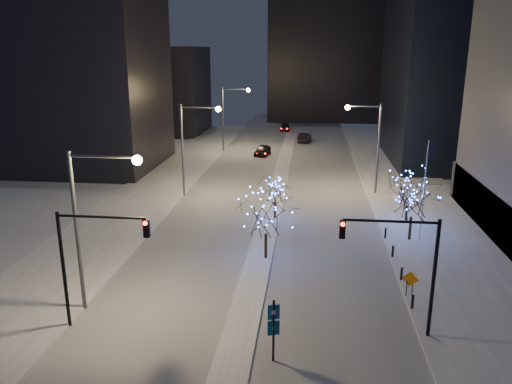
# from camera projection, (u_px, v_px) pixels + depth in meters

# --- Properties ---
(ground) EXTENTS (160.00, 160.00, 0.00)m
(ground) POSITION_uv_depth(u_px,v_px,m) (239.00, 336.00, 28.07)
(ground) COLOR silver
(ground) RESTS_ON ground
(road) EXTENTS (20.00, 130.00, 0.02)m
(road) POSITION_uv_depth(u_px,v_px,m) (280.00, 180.00, 61.51)
(road) COLOR #ADB2BC
(road) RESTS_ON ground
(median) EXTENTS (2.00, 80.00, 0.15)m
(median) POSITION_uv_depth(u_px,v_px,m) (277.00, 190.00, 56.71)
(median) COLOR white
(median) RESTS_ON ground
(east_sidewalk) EXTENTS (10.00, 90.00, 0.15)m
(east_sidewalk) POSITION_uv_depth(u_px,v_px,m) (433.00, 225.00, 45.57)
(east_sidewalk) COLOR white
(east_sidewalk) RESTS_ON ground
(west_sidewalk) EXTENTS (8.00, 90.00, 0.15)m
(west_sidewalk) POSITION_uv_depth(u_px,v_px,m) (126.00, 214.00, 48.64)
(west_sidewalk) COLOR white
(west_sidewalk) RESTS_ON ground
(filler_west_near) EXTENTS (22.00, 18.00, 24.00)m
(filler_west_near) POSITION_uv_depth(u_px,v_px,m) (72.00, 77.00, 65.94)
(filler_west_near) COLOR black
(filler_west_near) RESTS_ON ground
(filler_west_far) EXTENTS (18.00, 16.00, 16.00)m
(filler_west_far) POSITION_uv_depth(u_px,v_px,m) (157.00, 90.00, 95.49)
(filler_west_far) COLOR black
(filler_west_far) RESTS_ON ground
(horizon_block) EXTENTS (24.00, 14.00, 42.00)m
(horizon_block) POSITION_uv_depth(u_px,v_px,m) (325.00, 23.00, 109.54)
(horizon_block) COLOR black
(horizon_block) RESTS_ON ground
(street_lamp_w_near) EXTENTS (4.40, 0.56, 10.00)m
(street_lamp_w_near) POSITION_uv_depth(u_px,v_px,m) (92.00, 210.00, 29.13)
(street_lamp_w_near) COLOR #595E66
(street_lamp_w_near) RESTS_ON ground
(street_lamp_w_mid) EXTENTS (4.40, 0.56, 10.00)m
(street_lamp_w_mid) POSITION_uv_depth(u_px,v_px,m) (192.00, 138.00, 53.02)
(street_lamp_w_mid) COLOR #595E66
(street_lamp_w_mid) RESTS_ON ground
(street_lamp_w_far) EXTENTS (4.40, 0.56, 10.00)m
(street_lamp_w_far) POSITION_uv_depth(u_px,v_px,m) (229.00, 110.00, 76.90)
(street_lamp_w_far) COLOR #595E66
(street_lamp_w_far) RESTS_ON ground
(street_lamp_east) EXTENTS (3.90, 0.56, 10.00)m
(street_lamp_east) POSITION_uv_depth(u_px,v_px,m) (370.00, 137.00, 53.89)
(street_lamp_east) COLOR #595E66
(street_lamp_east) RESTS_ON ground
(traffic_signal_west) EXTENTS (5.26, 0.43, 7.00)m
(traffic_signal_west) POSITION_uv_depth(u_px,v_px,m) (88.00, 251.00, 27.65)
(traffic_signal_west) COLOR black
(traffic_signal_west) RESTS_ON ground
(traffic_signal_east) EXTENTS (5.26, 0.43, 7.00)m
(traffic_signal_east) POSITION_uv_depth(u_px,v_px,m) (406.00, 258.00, 26.76)
(traffic_signal_east) COLOR black
(traffic_signal_east) RESTS_ON ground
(flagpoles) EXTENTS (1.35, 2.60, 8.00)m
(flagpoles) POSITION_uv_depth(u_px,v_px,m) (426.00, 182.00, 41.81)
(flagpoles) COLOR silver
(flagpoles) RESTS_ON east_sidewalk
(bollards) EXTENTS (0.16, 12.16, 0.90)m
(bollards) POSITION_uv_depth(u_px,v_px,m) (397.00, 262.00, 36.38)
(bollards) COLOR black
(bollards) RESTS_ON east_sidewalk
(car_near) EXTENTS (2.55, 4.81, 1.56)m
(car_near) POSITION_uv_depth(u_px,v_px,m) (262.00, 150.00, 75.62)
(car_near) COLOR black
(car_near) RESTS_ON ground
(car_mid) EXTENTS (2.40, 4.99, 1.58)m
(car_mid) POSITION_uv_depth(u_px,v_px,m) (305.00, 137.00, 86.56)
(car_mid) COLOR black
(car_mid) RESTS_ON ground
(car_far) EXTENTS (1.77, 4.33, 1.26)m
(car_far) POSITION_uv_depth(u_px,v_px,m) (285.00, 127.00, 98.71)
(car_far) COLOR black
(car_far) RESTS_ON ground
(holiday_tree_median_near) EXTENTS (4.93, 4.93, 5.48)m
(holiday_tree_median_near) POSITION_uv_depth(u_px,v_px,m) (266.00, 214.00, 37.29)
(holiday_tree_median_near) COLOR black
(holiday_tree_median_near) RESTS_ON median
(holiday_tree_median_far) EXTENTS (3.59, 3.59, 3.91)m
(holiday_tree_median_far) POSITION_uv_depth(u_px,v_px,m) (275.00, 191.00, 46.62)
(holiday_tree_median_far) COLOR black
(holiday_tree_median_far) RESTS_ON median
(holiday_tree_plaza_near) EXTENTS (6.00, 6.00, 5.77)m
(holiday_tree_plaza_near) POSITION_uv_depth(u_px,v_px,m) (413.00, 197.00, 40.94)
(holiday_tree_plaza_near) COLOR black
(holiday_tree_plaza_near) RESTS_ON east_sidewalk
(holiday_tree_plaza_far) EXTENTS (4.10, 4.10, 4.28)m
(holiday_tree_plaza_far) POSITION_uv_depth(u_px,v_px,m) (408.00, 192.00, 45.93)
(holiday_tree_plaza_far) COLOR black
(holiday_tree_plaza_far) RESTS_ON east_sidewalk
(wayfinding_sign) EXTENTS (0.61, 0.26, 3.48)m
(wayfinding_sign) POSITION_uv_depth(u_px,v_px,m) (274.00, 324.00, 25.24)
(wayfinding_sign) COLOR black
(wayfinding_sign) RESTS_ON ground
(construction_sign) EXTENTS (0.99, 0.42, 1.74)m
(construction_sign) POSITION_uv_depth(u_px,v_px,m) (410.00, 281.00, 32.03)
(construction_sign) COLOR black
(construction_sign) RESTS_ON east_sidewalk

